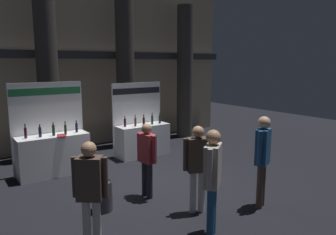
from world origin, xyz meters
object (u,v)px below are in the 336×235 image
visitor_1 (198,162)px  visitor_4 (212,173)px  trash_bin (103,196)px  visitor_3 (147,154)px  visitor_2 (90,186)px  exhibitor_booth_0 (53,151)px  exhibitor_booth_1 (142,137)px  visitor_0 (263,154)px

visitor_1 → visitor_4: (-0.36, -0.80, 0.08)m
trash_bin → visitor_3: 1.21m
visitor_4 → visitor_2: bearing=-60.2°
trash_bin → visitor_2: size_ratio=0.34×
visitor_1 → visitor_4: size_ratio=0.94×
trash_bin → visitor_2: bearing=-120.7°
exhibitor_booth_0 → exhibitor_booth_1: bearing=4.3°
trash_bin → visitor_0: bearing=-31.7°
visitor_0 → exhibitor_booth_0: bearing=-80.6°
exhibitor_booth_0 → visitor_3: (1.21, -2.56, 0.32)m
exhibitor_booth_0 → visitor_2: bearing=-97.5°
trash_bin → visitor_1: (1.43, -1.07, 0.70)m
visitor_1 → exhibitor_booth_0: bearing=137.6°
exhibitor_booth_0 → visitor_4: bearing=-74.4°
trash_bin → visitor_0: visitor_0 is taller
exhibitor_booth_0 → visitor_4: (1.25, -4.49, 0.46)m
exhibitor_booth_0 → visitor_1: bearing=-66.4°
exhibitor_booth_0 → visitor_3: size_ratio=1.47×
visitor_1 → visitor_3: size_ratio=1.06×
visitor_0 → visitor_1: (-1.17, 0.54, -0.08)m
visitor_1 → visitor_3: visitor_1 is taller
exhibitor_booth_0 → visitor_2: (-0.49, -3.77, 0.40)m
exhibitor_booth_0 → exhibitor_booth_1: size_ratio=1.05×
visitor_0 → visitor_3: visitor_0 is taller
visitor_4 → exhibitor_booth_1: bearing=-145.0°
trash_bin → exhibitor_booth_0: bearing=94.0°
exhibitor_booth_0 → visitor_3: exhibitor_booth_0 is taller
exhibitor_booth_0 → visitor_1: 4.05m
exhibitor_booth_1 → visitor_3: 3.17m
visitor_4 → trash_bin: bearing=-97.9°
trash_bin → visitor_3: visitor_3 is taller
exhibitor_booth_1 → exhibitor_booth_0: bearing=-175.7°
exhibitor_booth_0 → visitor_4: exhibitor_booth_0 is taller
exhibitor_booth_1 → trash_bin: (-2.53, -2.83, -0.28)m
exhibitor_booth_1 → trash_bin: exhibitor_booth_1 is taller
exhibitor_booth_0 → visitor_4: size_ratio=1.31×
visitor_1 → visitor_2: bearing=-154.1°
trash_bin → visitor_3: bearing=3.6°
visitor_1 → visitor_3: bearing=133.8°
exhibitor_booth_1 → visitor_4: exhibitor_booth_1 is taller
trash_bin → visitor_1: bearing=-36.8°
visitor_2 → visitor_4: size_ratio=0.95×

